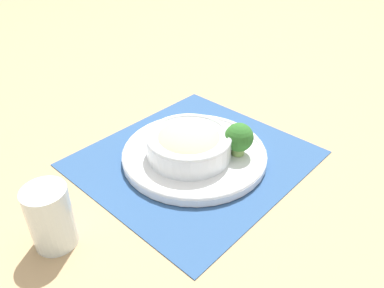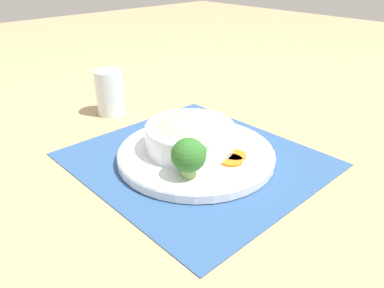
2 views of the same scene
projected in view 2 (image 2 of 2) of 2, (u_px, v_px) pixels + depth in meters
The scene contains 8 objects.
ground_plane at pixel (196, 160), 0.76m from camera, with size 4.00×4.00×0.00m, color tan.
placemat at pixel (196, 159), 0.76m from camera, with size 0.42×0.46×0.00m.
plate at pixel (196, 153), 0.75m from camera, with size 0.31×0.31×0.02m.
bowl at pixel (190, 135), 0.75m from camera, with size 0.18×0.18×0.06m.
broccoli_floret at pixel (189, 156), 0.65m from camera, with size 0.06×0.06×0.07m.
carrot_slice_near at pixel (231, 160), 0.71m from camera, with size 0.05×0.05×0.01m.
carrot_slice_middle at pixel (234, 155), 0.73m from camera, with size 0.05×0.05×0.01m.
water_glass at pixel (110, 95), 0.96m from camera, with size 0.07×0.07×0.11m.
Camera 2 is at (0.46, 0.48, 0.37)m, focal length 35.00 mm.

